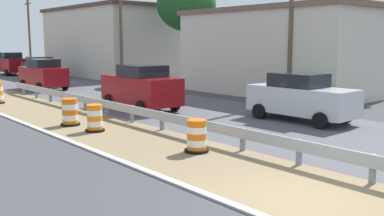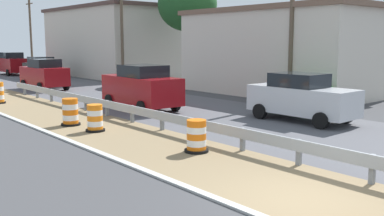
{
  "view_description": "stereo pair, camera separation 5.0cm",
  "coord_description": "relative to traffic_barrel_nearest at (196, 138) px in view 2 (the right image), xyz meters",
  "views": [
    {
      "loc": [
        -7.32,
        -5.03,
        3.25
      ],
      "look_at": [
        1.59,
        5.39,
        1.16
      ],
      "focal_mm": 40.9,
      "sensor_mm": 36.0,
      "label": 1
    },
    {
      "loc": [
        -7.28,
        -5.06,
        3.25
      ],
      "look_at": [
        1.59,
        5.39,
        1.16
      ],
      "focal_mm": 40.9,
      "sensor_mm": 36.0,
      "label": 2
    }
  ],
  "objects": [
    {
      "name": "bush_roadside",
      "position": [
        9.47,
        3.3,
        0.34
      ],
      "size": [
        3.56,
        3.56,
        1.54
      ],
      "primitive_type": "ellipsoid",
      "color": "#337533",
      "rests_on": "ground"
    },
    {
      "name": "roadside_shop_far",
      "position": [
        13.79,
        27.93,
        2.81
      ],
      "size": [
        8.68,
        14.5,
        6.46
      ],
      "color": "beige",
      "rests_on": "ground"
    },
    {
      "name": "utility_pole_near",
      "position": [
        10.58,
        4.67,
        4.01
      ],
      "size": [
        0.24,
        1.8,
        8.57
      ],
      "color": "brown",
      "rests_on": "ground"
    },
    {
      "name": "traffic_barrel_close",
      "position": [
        -0.85,
        4.68,
        0.01
      ],
      "size": [
        0.7,
        0.7,
        0.99
      ],
      "color": "orange",
      "rests_on": "ground"
    },
    {
      "name": "tree_roadside",
      "position": [
        14.13,
        17.41,
        5.67
      ],
      "size": [
        4.66,
        4.66,
        8.22
      ],
      "color": "#4C3D2D",
      "rests_on": "ground"
    },
    {
      "name": "roadside_shop_near",
      "position": [
        13.79,
        7.87,
        2.23
      ],
      "size": [
        6.59,
        12.39,
        5.3
      ],
      "color": "beige",
      "rests_on": "ground"
    },
    {
      "name": "car_lead_far_lane",
      "position": [
        3.44,
        8.04,
        0.64
      ],
      "size": [
        2.19,
        4.69,
        2.14
      ],
      "rotation": [
        0.0,
        0.0,
        1.54
      ],
      "color": "maroon",
      "rests_on": "ground"
    },
    {
      "name": "utility_pole_mid",
      "position": [
        9.99,
        20.45,
        4.0
      ],
      "size": [
        0.24,
        1.8,
        8.56
      ],
      "color": "brown",
      "rests_on": "ground"
    },
    {
      "name": "ground_plane",
      "position": [
        -1.01,
        -4.51,
        -0.43
      ],
      "size": [
        160.0,
        160.0,
        0.0
      ],
      "primitive_type": "plane",
      "color": "#3D3D3F"
    },
    {
      "name": "car_trailing_near_lane",
      "position": [
        6.15,
        34.88,
        0.66
      ],
      "size": [
        2.12,
        4.66,
        2.19
      ],
      "rotation": [
        0.0,
        0.0,
        -1.57
      ],
      "color": "maroon",
      "rests_on": "ground"
    },
    {
      "name": "traffic_barrel_mid",
      "position": [
        -1.02,
        6.35,
        0.04
      ],
      "size": [
        0.75,
        0.75,
        1.06
      ],
      "color": "orange",
      "rests_on": "ground"
    },
    {
      "name": "car_distant_a",
      "position": [
        6.65,
        1.09,
        0.55
      ],
      "size": [
        2.02,
        4.5,
        1.97
      ],
      "rotation": [
        0.0,
        0.0,
        -1.56
      ],
      "color": "silver",
      "rests_on": "ground"
    },
    {
      "name": "car_mid_far_lane",
      "position": [
        6.43,
        28.11,
        0.54
      ],
      "size": [
        2.15,
        4.67,
        1.93
      ],
      "rotation": [
        0.0,
        0.0,
        -1.6
      ],
      "color": "black",
      "rests_on": "ground"
    },
    {
      "name": "traffic_barrel_nearest",
      "position": [
        0.0,
        0.0,
        0.0
      ],
      "size": [
        0.73,
        0.73,
        0.97
      ],
      "color": "orange",
      "rests_on": "ground"
    },
    {
      "name": "car_trailing_far_lane",
      "position": [
        3.26,
        19.57,
        0.61
      ],
      "size": [
        2.13,
        4.14,
        2.08
      ],
      "rotation": [
        0.0,
        0.0,
        1.61
      ],
      "color": "maroon",
      "rests_on": "ground"
    },
    {
      "name": "utility_pole_far",
      "position": [
        10.22,
        40.44,
        3.69
      ],
      "size": [
        0.24,
        1.8,
        7.93
      ],
      "color": "brown",
      "rests_on": "ground"
    },
    {
      "name": "median_dirt_strip",
      "position": [
        -0.45,
        -4.51,
        -0.43
      ],
      "size": [
        3.53,
        120.0,
        0.01
      ],
      "primitive_type": "cube",
      "color": "#7F6B4C",
      "rests_on": "ground"
    }
  ]
}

